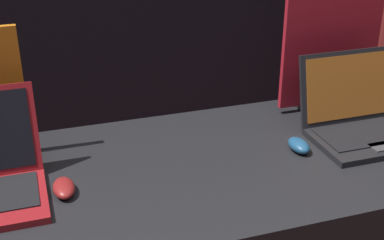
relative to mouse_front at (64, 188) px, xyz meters
name	(u,v)px	position (x,y,z in m)	size (l,w,h in m)	color
mouse_front	(64,188)	(0.00, 0.00, 0.00)	(0.06, 0.11, 0.03)	maroon
laptop_back	(363,118)	(0.98, 0.06, 0.04)	(0.38, 0.31, 0.26)	black
mouse_back	(299,145)	(0.73, 0.02, 0.00)	(0.06, 0.10, 0.04)	navy
promo_stand_back	(330,56)	(0.98, 0.29, 0.18)	(0.38, 0.07, 0.41)	black
person_bystander	(380,69)	(1.63, 0.83, -0.13)	(0.31, 0.31, 1.64)	#282833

